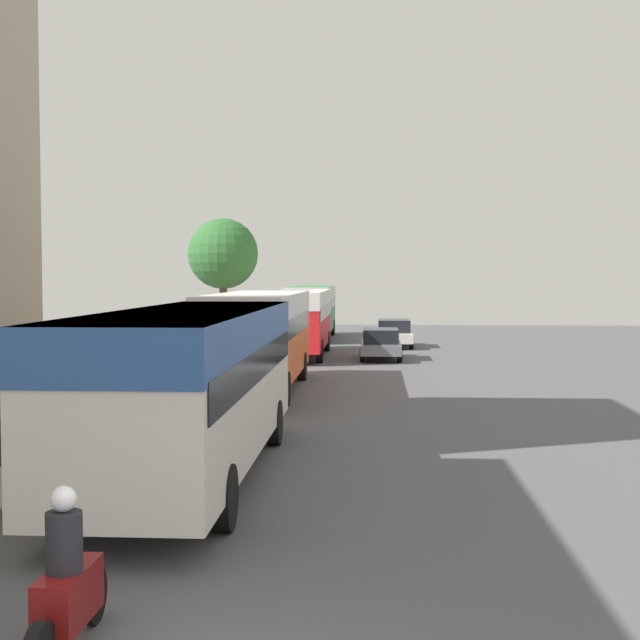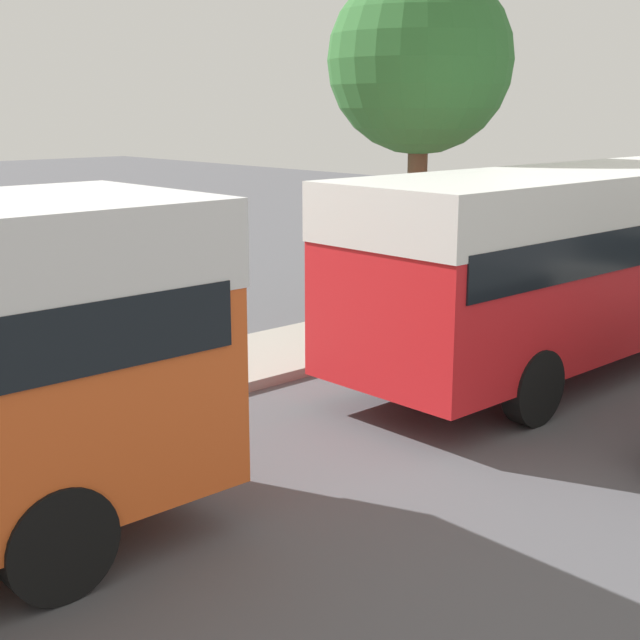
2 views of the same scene
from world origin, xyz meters
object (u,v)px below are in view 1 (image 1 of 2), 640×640
object	(u,v)px
bus_third_in_line	(299,314)
motorcycle_behind_lead	(67,589)
bus_rear	(311,305)
bus_lead	(190,370)
bus_following	(258,328)
car_crossing	(381,343)
car_far_curb	(394,333)

from	to	relation	value
bus_third_in_line	motorcycle_behind_lead	size ratio (longest dim) A/B	4.16
bus_rear	bus_third_in_line	bearing A→B (deg)	-88.92
bus_lead	bus_following	xyz separation A→B (m)	(-0.34, 12.34, 0.03)
bus_lead	car_crossing	world-z (taller)	bus_lead
bus_lead	bus_rear	world-z (taller)	bus_lead
bus_following	car_crossing	size ratio (longest dim) A/B	2.34
bus_following	car_far_curb	xyz separation A→B (m)	(4.78, 18.05, -1.31)
bus_third_in_line	bus_rear	world-z (taller)	bus_rear
bus_lead	bus_third_in_line	world-z (taller)	bus_lead
bus_third_in_line	bus_rear	size ratio (longest dim) A/B	1.02
car_crossing	car_far_curb	xyz separation A→B (m)	(0.74, 6.88, 0.03)
bus_third_in_line	bus_rear	bearing A→B (deg)	91.08
bus_lead	car_far_curb	size ratio (longest dim) A/B	2.44
bus_lead	car_far_curb	world-z (taller)	bus_lead
car_crossing	bus_rear	bearing A→B (deg)	107.59
motorcycle_behind_lead	car_crossing	distance (m)	31.41
bus_rear	car_far_curb	size ratio (longest dim) A/B	2.07
bus_third_in_line	car_crossing	bearing A→B (deg)	-17.96
bus_third_in_line	car_far_curb	world-z (taller)	bus_third_in_line
bus_lead	car_far_curb	bearing A→B (deg)	81.69
bus_rear	bus_following	bearing A→B (deg)	-90.13
bus_rear	bus_lead	bearing A→B (deg)	-89.54
bus_following	car_crossing	xyz separation A→B (m)	(4.04, 11.17, -1.34)
bus_following	car_far_curb	bearing A→B (deg)	75.16
bus_following	bus_third_in_line	size ratio (longest dim) A/B	1.09
car_crossing	car_far_curb	size ratio (longest dim) A/B	0.98
bus_following	bus_rear	size ratio (longest dim) A/B	1.11
car_far_curb	bus_lead	bearing A→B (deg)	-98.31
bus_lead	bus_following	bearing A→B (deg)	91.59
bus_lead	motorcycle_behind_lead	xyz separation A→B (m)	(0.36, -7.72, -1.35)
bus_third_in_line	bus_following	bearing A→B (deg)	-91.23
motorcycle_behind_lead	car_crossing	size ratio (longest dim) A/B	0.52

